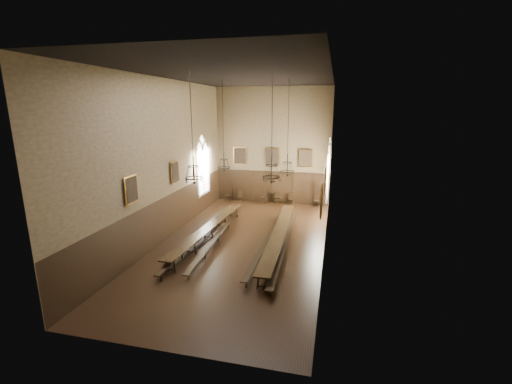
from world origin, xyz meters
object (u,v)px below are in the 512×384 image
(bench_right_outer, at_px, (285,244))
(chair_5, at_px, (291,201))
(chair_3, at_px, (263,199))
(chandelier_back_left, at_px, (224,161))
(bench_right_inner, at_px, (268,240))
(chair_7, at_px, (316,203))
(bench_left_outer, at_px, (198,237))
(chair_1, at_px, (240,198))
(chair_4, at_px, (278,201))
(table_right, at_px, (279,239))
(table_left, at_px, (209,233))
(chair_0, at_px, (228,197))
(chandelier_front_left, at_px, (194,171))
(bench_left_inner, at_px, (218,237))
(chandelier_back_right, at_px, (287,166))
(chandelier_front_right, at_px, (271,170))

(bench_right_outer, relative_size, chair_5, 11.51)
(chair_3, xyz_separation_m, chandelier_back_left, (-1.08, -6.37, 3.99))
(bench_right_inner, xyz_separation_m, chair_7, (2.14, 8.39, -0.02))
(chandelier_back_left, bearing_deg, bench_right_inner, -31.83)
(bench_left_outer, relative_size, chair_1, 11.42)
(chair_4, xyz_separation_m, chair_7, (3.04, 0.08, -0.00))
(chair_4, bearing_deg, chair_5, -6.65)
(bench_right_outer, bearing_deg, chair_7, 82.60)
(table_right, height_order, chair_1, chair_1)
(chair_3, height_order, chair_4, chair_3)
(table_left, height_order, bench_left_outer, table_left)
(chair_3, bearing_deg, chair_7, 17.56)
(chair_0, bearing_deg, bench_right_outer, -51.32)
(table_right, bearing_deg, chandelier_front_left, -146.66)
(bench_left_inner, bearing_deg, bench_right_inner, 4.15)
(bench_left_inner, relative_size, chandelier_back_left, 1.90)
(chair_1, bearing_deg, chandelier_back_left, -101.58)
(table_right, bearing_deg, table_left, 178.84)
(chair_3, bearing_deg, chair_1, -166.02)
(chair_5, distance_m, chandelier_back_left, 8.30)
(chandelier_back_left, xyz_separation_m, chandelier_back_right, (3.81, 0.23, -0.17))
(bench_left_outer, distance_m, chandelier_back_left, 4.74)
(chair_5, bearing_deg, bench_left_inner, -113.68)
(bench_right_inner, xyz_separation_m, chair_5, (0.17, 8.41, -0.02))
(bench_left_outer, xyz_separation_m, bench_right_outer, (4.99, 0.04, 0.01))
(table_left, xyz_separation_m, chair_3, (1.48, 8.24, -0.06))
(chair_0, relative_size, chair_4, 1.02)
(chair_1, bearing_deg, bench_right_outer, -79.53)
(table_left, height_order, bench_right_outer, table_left)
(chandelier_front_left, bearing_deg, chandelier_back_right, 50.63)
(bench_left_inner, distance_m, chandelier_back_right, 5.74)
(chandelier_back_left, bearing_deg, chair_3, 80.41)
(chandelier_front_left, bearing_deg, bench_right_outer, 26.71)
(bench_right_inner, bearing_deg, bench_left_outer, -173.84)
(chair_4, relative_size, chandelier_front_left, 0.19)
(table_right, distance_m, chair_7, 8.54)
(chair_1, relative_size, chair_5, 0.97)
(chandelier_back_right, bearing_deg, chair_1, 126.83)
(table_right, xyz_separation_m, chandelier_back_left, (-3.75, 1.96, 3.89))
(table_left, bearing_deg, chandelier_front_right, -31.65)
(bench_left_inner, bearing_deg, chair_4, 77.05)
(table_left, distance_m, chair_5, 9.12)
(chandelier_back_left, relative_size, chandelier_front_left, 1.04)
(table_left, distance_m, chair_7, 10.07)
(bench_left_inner, relative_size, bench_right_inner, 0.95)
(chandelier_front_right, bearing_deg, chair_7, 81.91)
(chair_4, height_order, chandelier_front_right, chandelier_front_right)
(chair_7, bearing_deg, bench_left_inner, -118.91)
(chair_0, xyz_separation_m, chair_1, (1.00, 0.03, -0.02))
(chandelier_front_left, bearing_deg, chandelier_front_right, 0.28)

